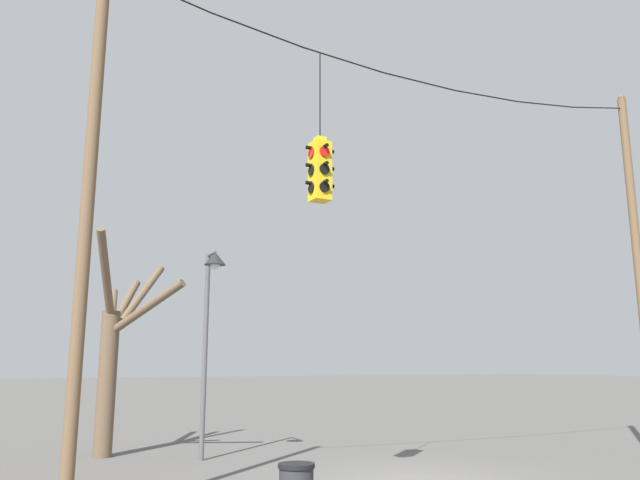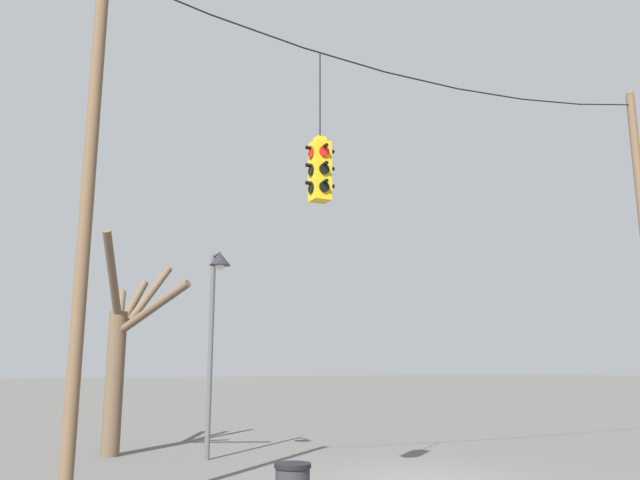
% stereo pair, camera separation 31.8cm
% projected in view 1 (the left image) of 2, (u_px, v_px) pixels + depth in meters
% --- Properties ---
extents(utility_pole_left, '(0.21, 0.21, 9.12)m').
position_uv_depth(utility_pole_left, '(87.00, 210.00, 9.60)').
color(utility_pole_left, brown).
rests_on(utility_pole_left, ground_plane).
extents(utility_pole_right, '(0.21, 0.21, 9.12)m').
position_uv_depth(utility_pole_right, '(638.00, 268.00, 15.35)').
color(utility_pole_right, brown).
rests_on(utility_pole_right, ground_plane).
extents(span_wire, '(12.87, 0.03, 0.70)m').
position_uv_depth(span_wire, '(420.00, 72.00, 13.21)').
color(span_wire, black).
extents(traffic_light_over_intersection, '(0.58, 0.58, 2.97)m').
position_uv_depth(traffic_light_over_intersection, '(320.00, 170.00, 11.64)').
color(traffic_light_over_intersection, yellow).
extents(street_lamp, '(0.52, 0.89, 4.94)m').
position_uv_depth(street_lamp, '(211.00, 299.00, 15.10)').
color(street_lamp, '#515156').
rests_on(street_lamp, ground_plane).
extents(bare_tree, '(2.34, 3.81, 5.40)m').
position_uv_depth(bare_tree, '(115.00, 348.00, 15.77)').
color(bare_tree, brown).
rests_on(bare_tree, ground_plane).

